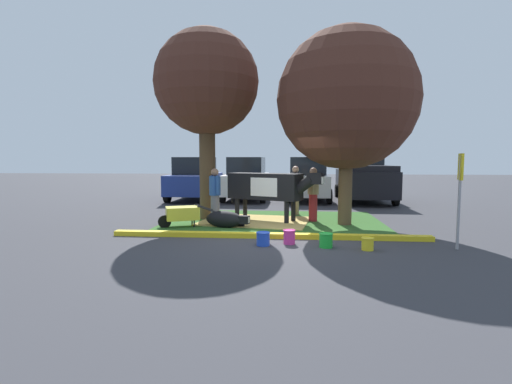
% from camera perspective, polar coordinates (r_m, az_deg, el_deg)
% --- Properties ---
extents(ground_plane, '(80.00, 80.00, 0.00)m').
position_cam_1_polar(ground_plane, '(9.36, 2.74, -6.93)').
color(ground_plane, '#38383D').
extents(grass_island, '(6.59, 4.61, 0.02)m').
position_cam_1_polar(grass_island, '(11.77, 2.59, -4.42)').
color(grass_island, '#2D5B23').
rests_on(grass_island, ground).
extents(curb_yellow, '(7.79, 0.24, 0.12)m').
position_cam_1_polar(curb_yellow, '(9.35, 1.91, -6.57)').
color(curb_yellow, yellow).
rests_on(curb_yellow, ground).
extents(hay_bedding, '(3.54, 2.87, 0.04)m').
position_cam_1_polar(hay_bedding, '(11.70, -0.13, -4.40)').
color(hay_bedding, tan).
rests_on(hay_bedding, ground).
extents(shade_tree_left, '(3.29, 3.29, 5.98)m').
position_cam_1_polar(shade_tree_left, '(12.44, -7.45, 15.80)').
color(shade_tree_left, '#4C3823').
rests_on(shade_tree_left, ground).
extents(shade_tree_right, '(4.03, 4.03, 5.66)m').
position_cam_1_polar(shade_tree_right, '(11.45, 13.53, 13.38)').
color(shade_tree_right, brown).
rests_on(shade_tree_right, ground).
extents(cow_holstein, '(2.97, 1.68, 1.53)m').
position_cam_1_polar(cow_holstein, '(11.70, 1.80, 0.80)').
color(cow_holstein, black).
rests_on(cow_holstein, ground).
extents(calf_lying, '(1.33, 0.74, 0.48)m').
position_cam_1_polar(calf_lying, '(10.71, -4.63, -4.13)').
color(calf_lying, black).
rests_on(calf_lying, ground).
extents(person_handler, '(0.34, 0.46, 1.65)m').
position_cam_1_polar(person_handler, '(11.48, -6.19, -0.26)').
color(person_handler, slate).
rests_on(person_handler, ground).
extents(person_visitor_near, '(0.34, 0.46, 1.69)m').
position_cam_1_polar(person_visitor_near, '(13.16, 5.94, 0.51)').
color(person_visitor_near, '#9E7F5B').
rests_on(person_visitor_near, ground).
extents(person_visitor_far, '(0.34, 0.53, 1.67)m').
position_cam_1_polar(person_visitor_far, '(11.78, 8.60, -0.10)').
color(person_visitor_far, maroon).
rests_on(person_visitor_far, ground).
extents(wheelbarrow, '(1.58, 1.02, 0.63)m').
position_cam_1_polar(wheelbarrow, '(10.95, -11.13, -3.22)').
color(wheelbarrow, gold).
rests_on(wheelbarrow, ground).
extents(parking_sign, '(0.14, 0.44, 2.05)m').
position_cam_1_polar(parking_sign, '(9.10, 28.35, 1.33)').
color(parking_sign, '#99999E').
rests_on(parking_sign, ground).
extents(bucket_blue, '(0.32, 0.32, 0.30)m').
position_cam_1_polar(bucket_blue, '(8.53, 1.07, -7.01)').
color(bucket_blue, blue).
rests_on(bucket_blue, ground).
extents(bucket_pink, '(0.29, 0.29, 0.33)m').
position_cam_1_polar(bucket_pink, '(8.72, 5.03, -6.69)').
color(bucket_pink, '#EA3893').
rests_on(bucket_pink, ground).
extents(bucket_green, '(0.31, 0.31, 0.32)m').
position_cam_1_polar(bucket_green, '(8.48, 10.48, -7.12)').
color(bucket_green, green).
rests_on(bucket_green, ground).
extents(bucket_yellow, '(0.27, 0.27, 0.27)m').
position_cam_1_polar(bucket_yellow, '(8.45, 16.44, -7.44)').
color(bucket_yellow, yellow).
rests_on(bucket_yellow, ground).
extents(sedan_blue, '(2.07, 4.43, 2.02)m').
position_cam_1_polar(sedan_blue, '(18.36, -9.12, 1.96)').
color(sedan_blue, navy).
rests_on(sedan_blue, ground).
extents(hatchback_white, '(2.07, 4.43, 2.02)m').
position_cam_1_polar(hatchback_white, '(18.04, -1.39, 1.97)').
color(hatchback_white, silver).
rests_on(hatchback_white, ground).
extents(sedan_silver, '(2.07, 4.43, 2.02)m').
position_cam_1_polar(sedan_silver, '(17.93, 7.74, 1.90)').
color(sedan_silver, silver).
rests_on(sedan_silver, ground).
extents(pickup_truck_black, '(2.28, 5.43, 2.42)m').
position_cam_1_polar(pickup_truck_black, '(18.26, 15.86, 2.22)').
color(pickup_truck_black, black).
rests_on(pickup_truck_black, ground).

